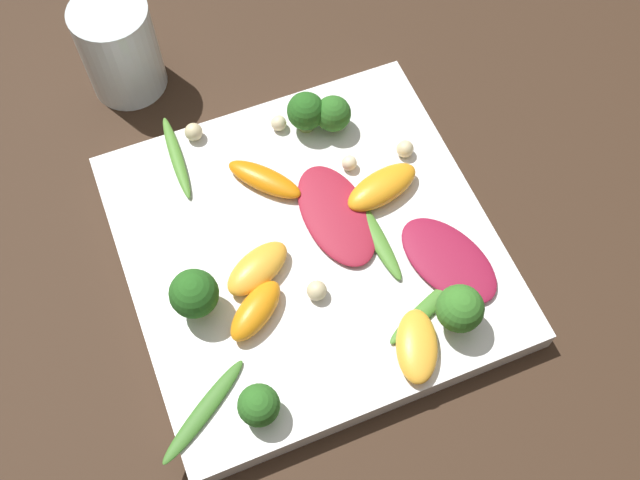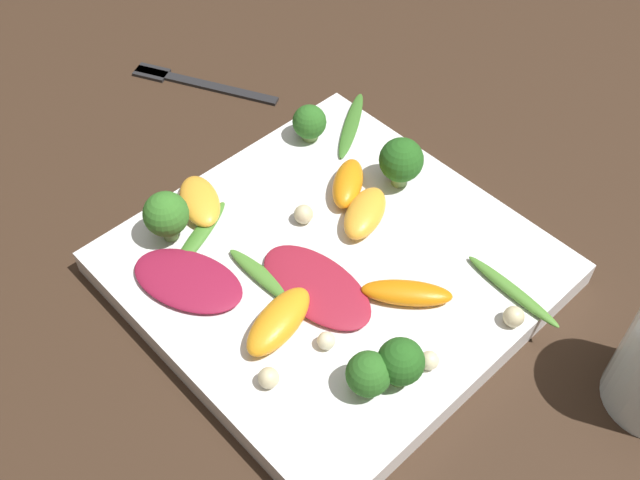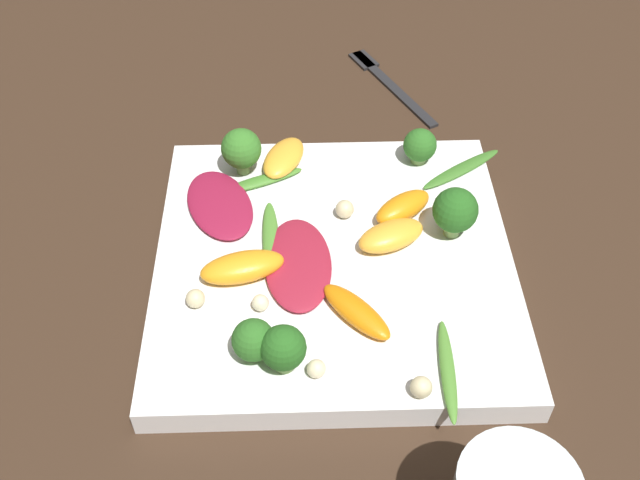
# 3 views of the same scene
# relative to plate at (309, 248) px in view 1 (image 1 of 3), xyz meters

# --- Properties ---
(ground_plane) EXTENTS (2.40, 2.40, 0.00)m
(ground_plane) POSITION_rel_plate_xyz_m (0.00, 0.00, -0.01)
(ground_plane) COLOR #382619
(plate) EXTENTS (0.30, 0.30, 0.02)m
(plate) POSITION_rel_plate_xyz_m (0.00, 0.00, 0.00)
(plate) COLOR white
(plate) RESTS_ON ground_plane
(drinking_glass) EXTENTS (0.07, 0.07, 0.09)m
(drinking_glass) POSITION_rel_plate_xyz_m (-0.24, -0.09, 0.04)
(drinking_glass) COLOR silver
(drinking_glass) RESTS_ON ground_plane
(radicchio_leaf_0) EXTENTS (0.11, 0.06, 0.01)m
(radicchio_leaf_0) POSITION_rel_plate_xyz_m (-0.01, 0.03, 0.02)
(radicchio_leaf_0) COLOR maroon
(radicchio_leaf_0) RESTS_ON plate
(radicchio_leaf_1) EXTENTS (0.11, 0.08, 0.01)m
(radicchio_leaf_1) POSITION_rel_plate_xyz_m (0.06, 0.10, 0.02)
(radicchio_leaf_1) COLOR maroon
(radicchio_leaf_1) RESTS_ON plate
(orange_segment_0) EXTENTS (0.05, 0.07, 0.02)m
(orange_segment_0) POSITION_rel_plate_xyz_m (-0.02, 0.08, 0.02)
(orange_segment_0) COLOR orange
(orange_segment_0) RESTS_ON plate
(orange_segment_1) EXTENTS (0.07, 0.05, 0.02)m
(orange_segment_1) POSITION_rel_plate_xyz_m (0.12, 0.04, 0.02)
(orange_segment_1) COLOR #FCAD33
(orange_segment_1) RESTS_ON plate
(orange_segment_2) EXTENTS (0.05, 0.07, 0.02)m
(orange_segment_2) POSITION_rel_plate_xyz_m (0.01, -0.05, 0.02)
(orange_segment_2) COLOR #FCAD33
(orange_segment_2) RESTS_ON plate
(orange_segment_3) EXTENTS (0.07, 0.06, 0.01)m
(orange_segment_3) POSITION_rel_plate_xyz_m (-0.07, -0.01, 0.02)
(orange_segment_3) COLOR orange
(orange_segment_3) RESTS_ON plate
(orange_segment_4) EXTENTS (0.05, 0.06, 0.02)m
(orange_segment_4) POSITION_rel_plate_xyz_m (0.05, -0.06, 0.02)
(orange_segment_4) COLOR orange
(orange_segment_4) RESTS_ON plate
(broccoli_floret_0) EXTENTS (0.03, 0.03, 0.04)m
(broccoli_floret_0) POSITION_rel_plate_xyz_m (-0.11, 0.04, 0.03)
(broccoli_floret_0) COLOR #84AD5B
(broccoli_floret_0) RESTS_ON plate
(broccoli_floret_1) EXTENTS (0.04, 0.04, 0.05)m
(broccoli_floret_1) POSITION_rel_plate_xyz_m (0.02, -0.10, 0.04)
(broccoli_floret_1) COLOR #84AD5B
(broccoli_floret_1) RESTS_ON plate
(broccoli_floret_2) EXTENTS (0.04, 0.04, 0.05)m
(broccoli_floret_2) POSITION_rel_plate_xyz_m (0.11, 0.08, 0.04)
(broccoli_floret_2) COLOR #7A9E51
(broccoli_floret_2) RESTS_ON plate
(broccoli_floret_3) EXTENTS (0.03, 0.03, 0.04)m
(broccoli_floret_3) POSITION_rel_plate_xyz_m (0.12, -0.09, 0.03)
(broccoli_floret_3) COLOR #84AD5B
(broccoli_floret_3) RESTS_ON plate
(broccoli_floret_4) EXTENTS (0.03, 0.03, 0.04)m
(broccoli_floret_4) POSITION_rel_plate_xyz_m (-0.10, 0.06, 0.03)
(broccoli_floret_4) COLOR #84AD5B
(broccoli_floret_4) RESTS_ON plate
(arugula_sprig_0) EXTENTS (0.09, 0.02, 0.01)m
(arugula_sprig_0) POSITION_rel_plate_xyz_m (-0.12, -0.08, 0.02)
(arugula_sprig_0) COLOR #518E33
(arugula_sprig_0) RESTS_ON plate
(arugula_sprig_1) EXTENTS (0.04, 0.08, 0.01)m
(arugula_sprig_1) POSITION_rel_plate_xyz_m (0.09, 0.06, 0.01)
(arugula_sprig_1) COLOR #47842D
(arugula_sprig_1) RESTS_ON plate
(arugula_sprig_2) EXTENTS (0.06, 0.09, 0.01)m
(arugula_sprig_2) POSITION_rel_plate_xyz_m (0.10, -0.12, 0.01)
(arugula_sprig_2) COLOR #3D7528
(arugula_sprig_2) RESTS_ON plate
(arugula_sprig_3) EXTENTS (0.10, 0.02, 0.01)m
(arugula_sprig_3) POSITION_rel_plate_xyz_m (0.01, 0.05, 0.02)
(arugula_sprig_3) COLOR #518E33
(arugula_sprig_3) RESTS_ON plate
(macadamia_nut_0) EXTENTS (0.02, 0.02, 0.02)m
(macadamia_nut_0) POSITION_rel_plate_xyz_m (0.05, -0.01, 0.02)
(macadamia_nut_0) COLOR beige
(macadamia_nut_0) RESTS_ON plate
(macadamia_nut_1) EXTENTS (0.01, 0.01, 0.01)m
(macadamia_nut_1) POSITION_rel_plate_xyz_m (-0.12, 0.02, 0.02)
(macadamia_nut_1) COLOR beige
(macadamia_nut_1) RESTS_ON plate
(macadamia_nut_2) EXTENTS (0.02, 0.02, 0.02)m
(macadamia_nut_2) POSITION_rel_plate_xyz_m (-0.05, 0.11, 0.02)
(macadamia_nut_2) COLOR beige
(macadamia_nut_2) RESTS_ON plate
(macadamia_nut_3) EXTENTS (0.01, 0.01, 0.01)m
(macadamia_nut_3) POSITION_rel_plate_xyz_m (-0.06, 0.06, 0.02)
(macadamia_nut_3) COLOR beige
(macadamia_nut_3) RESTS_ON plate
(macadamia_nut_4) EXTENTS (0.02, 0.02, 0.02)m
(macadamia_nut_4) POSITION_rel_plate_xyz_m (-0.14, -0.06, 0.02)
(macadamia_nut_4) COLOR beige
(macadamia_nut_4) RESTS_ON plate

